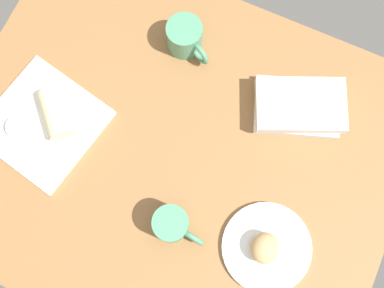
{
  "coord_description": "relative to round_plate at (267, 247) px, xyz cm",
  "views": [
    {
      "loc": [
        14.09,
        -20.61,
        116.18
      ],
      "look_at": [
        3.48,
        2.98,
        7.0
      ],
      "focal_mm": 43.68,
      "sensor_mm": 36.0,
      "label": 1
    }
  ],
  "objects": [
    {
      "name": "square_plate",
      "position": [
        -61.8,
        5.1,
        0.1
      ],
      "size": [
        30.36,
        30.36,
        1.6
      ],
      "primitive_type": "cube",
      "rotation": [
        0.0,
        0.0,
        -0.2
      ],
      "color": "white",
      "rests_on": "dining_table"
    },
    {
      "name": "round_plate",
      "position": [
        0.0,
        0.0,
        0.0
      ],
      "size": [
        21.02,
        21.02,
        1.4
      ],
      "primitive_type": "cylinder",
      "color": "white",
      "rests_on": "dining_table"
    },
    {
      "name": "sauce_cup",
      "position": [
        -66.19,
        1.34,
        2.26
      ],
      "size": [
        5.15,
        5.15,
        2.54
      ],
      "color": "silver",
      "rests_on": "square_plate"
    },
    {
      "name": "coffee_mug",
      "position": [
        -21.98,
        -4.45,
        3.76
      ],
      "size": [
        12.92,
        8.26,
        8.71
      ],
      "color": "#4C8C6B",
      "rests_on": "dining_table"
    },
    {
      "name": "book_stack",
      "position": [
        -5.85,
        34.53,
        2.11
      ],
      "size": [
        25.29,
        21.01,
        5.67
      ],
      "color": "silver",
      "rests_on": "dining_table"
    },
    {
      "name": "breakfast_wrap",
      "position": [
        -58.3,
        8.11,
        4.13
      ],
      "size": [
        12.78,
        13.03,
        6.46
      ],
      "primitive_type": "cylinder",
      "rotation": [
        1.57,
        0.0,
        0.75
      ],
      "color": "beige",
      "rests_on": "square_plate"
    },
    {
      "name": "scone_pastry",
      "position": [
        -0.83,
        -0.61,
        3.49
      ],
      "size": [
        7.23,
        7.87,
        5.58
      ],
      "primitive_type": "ellipsoid",
      "rotation": [
        0.0,
        0.0,
        4.83
      ],
      "color": "tan",
      "rests_on": "round_plate"
    },
    {
      "name": "second_mug",
      "position": [
        -38.54,
        39.15,
        3.68
      ],
      "size": [
        12.98,
        9.16,
        8.55
      ],
      "color": "#4C8C6B",
      "rests_on": "dining_table"
    },
    {
      "name": "dining_table",
      "position": [
        -29.31,
        12.0,
        -2.7
      ],
      "size": [
        110.0,
        90.0,
        4.0
      ],
      "primitive_type": "cube",
      "color": "olive",
      "rests_on": "ground"
    }
  ]
}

